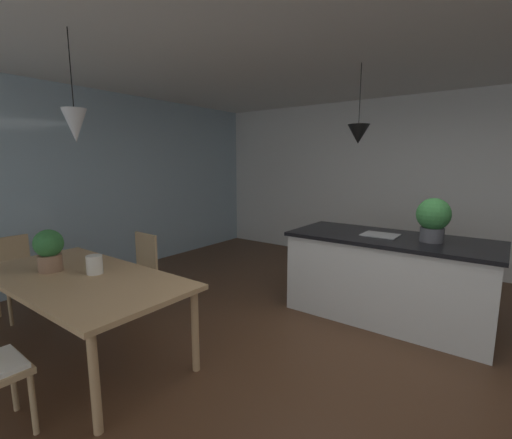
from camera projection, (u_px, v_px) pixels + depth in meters
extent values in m
cube|color=#4C301E|center=(364.00, 367.00, 2.93)|extent=(10.00, 8.40, 0.04)
cube|color=silver|center=(384.00, 8.00, 2.47)|extent=(10.00, 8.40, 0.12)
cube|color=silver|center=(444.00, 184.00, 5.29)|extent=(10.00, 0.12, 2.70)
cube|color=#9EB7C6|center=(94.00, 185.00, 5.09)|extent=(0.06, 8.40, 2.70)
cube|color=tan|center=(80.00, 278.00, 2.97)|extent=(2.05, 1.00, 0.04)
cylinder|color=tan|center=(77.00, 282.00, 3.91)|extent=(0.06, 0.06, 0.71)
cylinder|color=tan|center=(195.00, 329.00, 2.80)|extent=(0.06, 0.06, 0.71)
cylinder|color=tan|center=(95.00, 382.00, 2.14)|extent=(0.06, 0.06, 0.71)
cube|color=tan|center=(134.00, 274.00, 3.93)|extent=(0.41, 0.41, 0.04)
cube|color=white|center=(133.00, 271.00, 3.93)|extent=(0.37, 0.37, 0.03)
cube|color=tan|center=(146.00, 251.00, 4.04)|extent=(0.38, 0.04, 0.42)
cylinder|color=tan|center=(130.00, 302.00, 3.74)|extent=(0.04, 0.04, 0.41)
cylinder|color=tan|center=(113.00, 294.00, 3.94)|extent=(0.04, 0.04, 0.41)
cylinder|color=tan|center=(156.00, 292.00, 4.00)|extent=(0.04, 0.04, 0.41)
cylinder|color=tan|center=(139.00, 286.00, 4.21)|extent=(0.04, 0.04, 0.41)
cube|color=tan|center=(19.00, 278.00, 3.80)|extent=(0.40, 0.40, 0.04)
cube|color=white|center=(19.00, 275.00, 3.80)|extent=(0.36, 0.36, 0.03)
cube|color=tan|center=(10.00, 255.00, 3.87)|extent=(0.03, 0.38, 0.42)
cylinder|color=tan|center=(45.00, 297.00, 3.88)|extent=(0.04, 0.04, 0.41)
cylinder|color=tan|center=(10.00, 307.00, 3.61)|extent=(0.04, 0.04, 0.41)
cylinder|color=tan|center=(32.00, 290.00, 4.07)|extent=(0.04, 0.04, 0.41)
cylinder|color=tan|center=(14.00, 383.00, 2.36)|extent=(0.04, 0.04, 0.41)
cylinder|color=tan|center=(33.00, 404.00, 2.16)|extent=(0.04, 0.04, 0.41)
cube|color=silver|center=(388.00, 278.00, 3.77)|extent=(2.00, 0.87, 0.88)
cube|color=black|center=(390.00, 238.00, 3.70)|extent=(2.06, 0.93, 0.04)
cube|color=gray|center=(380.00, 235.00, 3.76)|extent=(0.36, 0.30, 0.01)
cylinder|color=black|center=(70.00, 68.00, 2.72)|extent=(0.01, 0.01, 0.60)
cone|color=#B7B7B7|center=(75.00, 125.00, 2.79)|extent=(0.19, 0.19, 0.26)
cylinder|color=black|center=(360.00, 94.00, 3.69)|extent=(0.01, 0.01, 0.62)
cone|color=black|center=(358.00, 134.00, 3.76)|extent=(0.23, 0.23, 0.20)
cylinder|color=#4C4C51|center=(432.00, 235.00, 3.45)|extent=(0.22, 0.22, 0.14)
sphere|color=#387F3D|center=(434.00, 214.00, 3.42)|extent=(0.32, 0.32, 0.32)
cylinder|color=#8C664C|center=(50.00, 263.00, 3.09)|extent=(0.20, 0.20, 0.15)
sphere|color=#2D6B33|center=(48.00, 243.00, 3.06)|extent=(0.24, 0.24, 0.24)
cylinder|color=silver|center=(95.00, 265.00, 3.01)|extent=(0.13, 0.13, 0.16)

